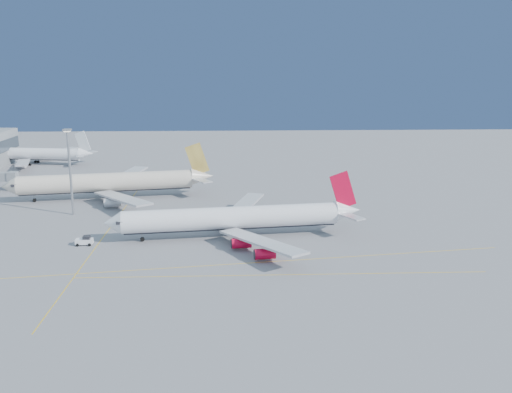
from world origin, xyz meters
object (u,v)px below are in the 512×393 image
airliner_third (33,154)px  light_mast (70,165)px  airliner_etihad (111,182)px  airliner_virgin (237,218)px  pushback_tug (85,241)px

airliner_third → light_mast: bearing=-55.6°
airliner_etihad → airliner_third: airliner_etihad is taller
airliner_virgin → airliner_third: (-90.77, 112.65, -0.40)m
airliner_etihad → pushback_tug: 50.77m
airliner_virgin → airliner_etihad: (-41.92, 45.01, 0.46)m
airliner_third → pushback_tug: 129.19m
airliner_virgin → light_mast: 55.96m
light_mast → airliner_third: bearing=115.1°
airliner_third → light_mast: light_mast is taller
pushback_tug → airliner_third: bearing=111.9°
airliner_third → light_mast: 98.15m
pushback_tug → light_mast: light_mast is taller
airliner_third → pushback_tug: size_ratio=13.24×
airliner_etihad → airliner_third: (-48.85, 67.64, -0.86)m
airliner_etihad → airliner_virgin: bearing=-56.8°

